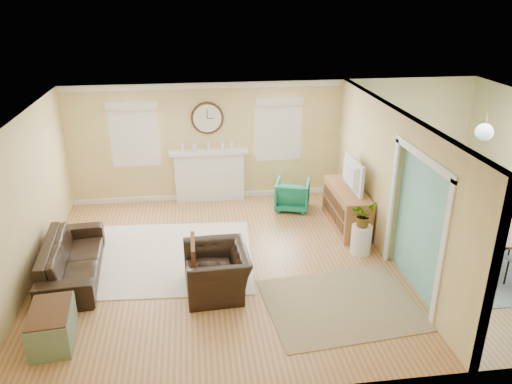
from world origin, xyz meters
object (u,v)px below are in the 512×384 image
eames_chair (217,271)px  credenza (346,207)px  green_chair (292,195)px  dining_table (489,237)px  sofa (72,259)px

eames_chair → credenza: bearing=123.1°
green_chair → dining_table: 3.89m
eames_chair → green_chair: size_ratio=1.55×
sofa → green_chair: green_chair is taller
dining_table → credenza: bearing=58.5°
sofa → eames_chair: bearing=-112.4°
green_chair → dining_table: bearing=159.3°
green_chair → credenza: (0.89, -0.96, 0.08)m
sofa → dining_table: dining_table is taller
eames_chair → credenza: size_ratio=0.68×
sofa → dining_table: bearing=-96.1°
sofa → dining_table: (7.18, -0.21, 0.02)m
dining_table → sofa: bearing=90.2°
eames_chair → sofa: bearing=-111.4°
credenza → dining_table: credenza is taller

